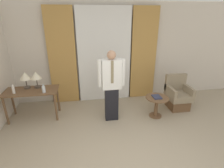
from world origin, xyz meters
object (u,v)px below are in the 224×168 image
at_px(table_lamp_right, 36,76).
at_px(bottle_by_lamp, 44,89).
at_px(desk, 32,94).
at_px(bottle_near_edge, 13,90).
at_px(armchair, 178,96).
at_px(book, 157,97).
at_px(person, 112,84).
at_px(table_lamp_left, 25,77).
at_px(side_table, 157,103).

relative_size(table_lamp_right, bottle_by_lamp, 2.07).
height_order(desk, bottle_by_lamp, bottle_by_lamp).
height_order(table_lamp_right, bottle_near_edge, table_lamp_right).
bearing_deg(armchair, book, -155.53).
xyz_separation_m(table_lamp_right, bottle_near_edge, (-0.44, -0.27, -0.20)).
xyz_separation_m(person, armchair, (1.84, 0.29, -0.57)).
bearing_deg(table_lamp_left, person, -14.94).
bearing_deg(armchair, table_lamp_right, 176.18).
height_order(bottle_by_lamp, side_table, bottle_by_lamp).
distance_m(table_lamp_left, side_table, 3.18).
bearing_deg(bottle_near_edge, armchair, 0.42).
relative_size(bottle_by_lamp, armchair, 0.22).
distance_m(desk, person, 1.90).
xyz_separation_m(table_lamp_left, table_lamp_right, (0.24, 0.00, 0.00)).
relative_size(armchair, side_table, 1.60).
distance_m(desk, table_lamp_right, 0.44).
xyz_separation_m(bottle_near_edge, book, (3.25, -0.31, -0.28)).
bearing_deg(desk, bottle_by_lamp, -28.08).
height_order(bottle_near_edge, bottle_by_lamp, bottle_near_edge).
distance_m(bottle_by_lamp, side_table, 2.66).
relative_size(bottle_by_lamp, person, 0.12).
height_order(table_lamp_left, person, person).
relative_size(desk, armchair, 1.36).
height_order(table_lamp_right, person, person).
distance_m(table_lamp_left, book, 3.13).
height_order(bottle_near_edge, side_table, bottle_near_edge).
height_order(desk, side_table, desk).
bearing_deg(book, person, 176.98).
relative_size(armchair, book, 3.78).
bearing_deg(desk, armchair, -1.45).
xyz_separation_m(bottle_by_lamp, book, (2.60, -0.26, -0.27)).
bearing_deg(bottle_near_edge, desk, 20.60).
bearing_deg(side_table, person, 177.29).
xyz_separation_m(person, side_table, (1.10, -0.05, -0.55)).
height_order(armchair, book, armchair).
xyz_separation_m(table_lamp_right, person, (1.72, -0.52, -0.10)).
bearing_deg(bottle_near_edge, book, -5.51).
bearing_deg(table_lamp_left, side_table, -10.65).
bearing_deg(person, desk, 168.37).
bearing_deg(table_lamp_left, bottle_near_edge, -127.54).
distance_m(person, book, 1.15).
distance_m(side_table, book, 0.18).
xyz_separation_m(side_table, book, (-0.01, -0.01, 0.18)).
relative_size(table_lamp_left, side_table, 0.72).
distance_m(table_lamp_left, table_lamp_right, 0.24).
relative_size(desk, side_table, 2.19).
height_order(bottle_near_edge, armchair, bottle_near_edge).
height_order(bottle_near_edge, book, bottle_near_edge).
height_order(table_lamp_right, side_table, table_lamp_right).
bearing_deg(bottle_near_edge, table_lamp_right, 30.92).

